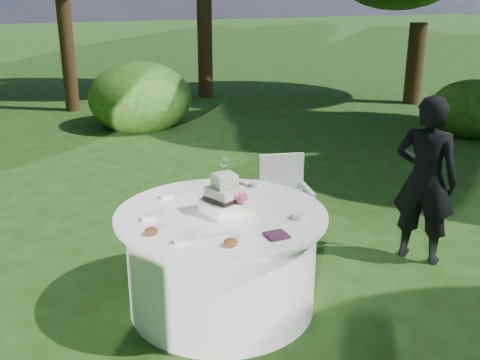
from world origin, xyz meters
name	(u,v)px	position (x,y,z in m)	size (l,w,h in m)	color
ground	(222,304)	(0.00, 0.00, 0.00)	(80.00, 80.00, 0.00)	#1B320D
napkins	(277,235)	(0.18, -0.54, 0.78)	(0.14, 0.14, 0.02)	#421C32
feather_plume	(198,240)	(-0.32, -0.40, 0.78)	(0.48, 0.07, 0.01)	silver
guest	(425,180)	(1.92, 0.05, 0.75)	(0.55, 0.36, 1.49)	black
table	(222,259)	(0.00, 0.00, 0.39)	(1.56, 1.56, 0.77)	white
cake	(225,198)	(0.03, -0.02, 0.88)	(0.33, 0.33, 0.42)	white
chair	(284,196)	(0.89, 0.71, 0.52)	(0.51, 0.50, 0.89)	white
votives	(212,209)	(-0.06, 0.04, 0.79)	(1.09, 0.93, 0.04)	white
petal_cups	(209,217)	(-0.13, -0.10, 0.79)	(0.99, 1.06, 0.05)	#562D16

